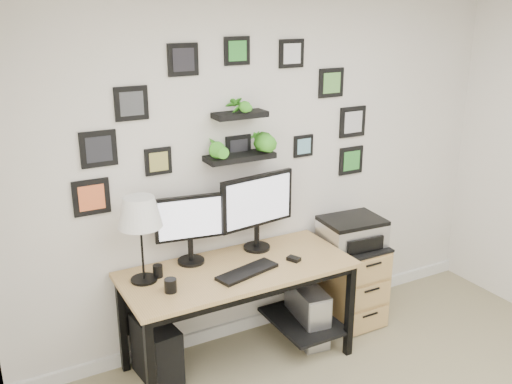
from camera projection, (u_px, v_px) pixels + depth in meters
room at (270, 317)px, 4.64m from camera, size 4.00×4.00×4.00m
desk at (240, 281)px, 3.99m from camera, size 1.60×0.70×0.75m
monitor_left at (190, 224)px, 3.89m from camera, size 0.48×0.22×0.49m
monitor_right at (257, 206)px, 4.10m from camera, size 0.61×0.22×0.57m
keyboard at (247, 272)px, 3.83m from camera, size 0.47×0.25×0.02m
mouse at (294, 259)px, 4.01m from camera, size 0.09×0.11×0.03m
table_lamp at (140, 214)px, 3.58m from camera, size 0.28×0.28×0.58m
mug at (171, 286)px, 3.57m from camera, size 0.08×0.08×0.09m
pen_cup at (158, 271)px, 3.77m from camera, size 0.07×0.07×0.08m
pc_tower_black at (157, 352)px, 3.88m from camera, size 0.24×0.46×0.44m
pc_tower_grey at (307, 313)px, 4.36m from camera, size 0.25×0.46×0.43m
file_cabinet at (350, 282)px, 4.60m from camera, size 0.43×0.53×0.67m
printer at (352, 231)px, 4.46m from camera, size 0.49×0.41×0.21m
wall_decor at (240, 127)px, 3.96m from camera, size 2.31×0.18×1.11m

